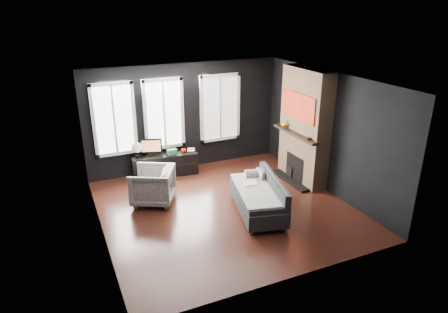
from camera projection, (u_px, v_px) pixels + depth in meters
name	position (u px, v px, depth m)	size (l,w,h in m)	color
floor	(225.00, 208.00, 8.42)	(5.00, 5.00, 0.00)	black
ceiling	(226.00, 80.00, 7.44)	(5.00, 5.00, 0.00)	white
wall_back	(185.00, 117.00, 10.06)	(5.00, 0.02, 2.70)	black
wall_left	(96.00, 168.00, 6.98)	(0.02, 5.00, 2.70)	black
wall_right	(328.00, 133.00, 8.88)	(0.02, 5.00, 2.70)	black
windows	(166.00, 78.00, 9.48)	(4.00, 0.16, 1.76)	white
fireplace	(305.00, 126.00, 9.32)	(0.70, 1.62, 2.70)	#93724C
sofa	(258.00, 195.00, 8.13)	(0.89, 1.79, 0.77)	black
stripe_pillow	(260.00, 177.00, 8.59)	(0.07, 0.31, 0.31)	gray
armchair	(152.00, 184.00, 8.53)	(0.84, 0.79, 0.87)	silver
media_console	(165.00, 164.00, 9.98)	(1.61, 0.50, 0.55)	black
monitor	(151.00, 146.00, 9.73)	(0.52, 0.11, 0.47)	black
desk_fan	(137.00, 149.00, 9.67)	(0.26, 0.26, 0.37)	#9C9C9C
mug	(184.00, 150.00, 9.94)	(0.12, 0.10, 0.12)	red
book	(187.00, 145.00, 10.08)	(0.18, 0.02, 0.25)	#B1A58C
storage_box	(172.00, 152.00, 9.85)	(0.23, 0.14, 0.12)	#28763D
mantel_vase	(285.00, 124.00, 9.61)	(0.18, 0.19, 0.18)	#EDA743
mantel_clock	(309.00, 139.00, 8.79)	(0.11, 0.11, 0.04)	black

